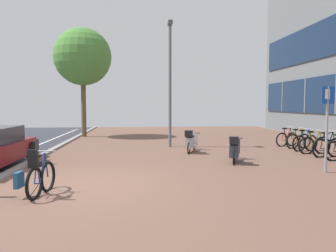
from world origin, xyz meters
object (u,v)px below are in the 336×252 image
(bicycle_rack_02, at_px, (328,148))
(street_tree, at_px, (83,57))
(bicycle_rack_03, at_px, (314,145))
(scooter_mid, at_px, (235,150))
(parking_sign, at_px, (327,120))
(scooter_near, at_px, (191,142))
(lamp_post, at_px, (170,78))
(bicycle_rack_05, at_px, (298,141))
(bicycle_rack_04, at_px, (305,143))
(bicycle_rack_06, at_px, (287,139))
(bollard_far, at_px, (37,151))
(bicycle_foreground, at_px, (39,178))

(bicycle_rack_02, height_order, street_tree, street_tree)
(bicycle_rack_03, xyz_separation_m, scooter_mid, (-3.80, -1.56, 0.08))
(bicycle_rack_03, relative_size, parking_sign, 0.56)
(bicycle_rack_02, xyz_separation_m, scooter_near, (-4.97, 1.64, 0.08))
(scooter_mid, distance_m, lamp_post, 5.33)
(bicycle_rack_05, relative_size, street_tree, 0.20)
(bicycle_rack_04, bearing_deg, scooter_mid, -148.56)
(scooter_near, bearing_deg, lamp_post, 111.26)
(bicycle_rack_04, xyz_separation_m, lamp_post, (-5.62, 1.84, 2.87))
(street_tree, bearing_deg, bicycle_rack_06, -27.72)
(bicycle_rack_02, bearing_deg, bollard_far, -177.72)
(bicycle_rack_06, bearing_deg, street_tree, 152.28)
(bicycle_rack_04, bearing_deg, bicycle_rack_05, 80.77)
(street_tree, xyz_separation_m, bollard_far, (-0.01, -9.03, -4.45))
(bicycle_foreground, xyz_separation_m, scooter_near, (4.34, 5.76, 0.05))
(lamp_post, bearing_deg, bicycle_rack_03, -25.12)
(bicycle_rack_05, bearing_deg, scooter_near, -171.99)
(lamp_post, bearing_deg, bicycle_foreground, -115.91)
(bollard_far, bearing_deg, street_tree, 89.95)
(scooter_mid, bearing_deg, bicycle_rack_06, 45.74)
(bicycle_rack_03, distance_m, bollard_far, 10.49)
(bicycle_rack_05, xyz_separation_m, parking_sign, (-1.80, -4.90, 1.21))
(bicycle_foreground, distance_m, bicycle_rack_06, 11.76)
(bicycle_rack_04, bearing_deg, street_tree, 146.00)
(bollard_far, bearing_deg, scooter_near, 20.44)
(scooter_near, height_order, bollard_far, scooter_near)
(bicycle_foreground, relative_size, bollard_far, 1.59)
(bicycle_rack_02, xyz_separation_m, street_tree, (-10.48, 8.61, 4.51))
(bicycle_rack_02, xyz_separation_m, lamp_post, (-5.66, 3.40, 2.86))
(parking_sign, height_order, street_tree, street_tree)
(lamp_post, relative_size, bollard_far, 6.80)
(bicycle_rack_05, xyz_separation_m, scooter_near, (-5.07, -0.71, 0.10))
(bicycle_rack_03, bearing_deg, bicycle_rack_05, 84.08)
(lamp_post, relative_size, street_tree, 0.87)
(bicycle_foreground, relative_size, bicycle_rack_04, 1.02)
(bicycle_rack_05, height_order, street_tree, street_tree)
(bicycle_rack_05, height_order, bollard_far, bicycle_rack_05)
(street_tree, bearing_deg, bicycle_rack_05, -30.63)
(bicycle_rack_02, height_order, bicycle_rack_06, bicycle_rack_02)
(bicycle_foreground, relative_size, scooter_near, 0.80)
(bicycle_foreground, height_order, street_tree, street_tree)
(bicycle_foreground, bearing_deg, bicycle_rack_02, 23.87)
(bicycle_rack_04, relative_size, parking_sign, 0.53)
(bicycle_rack_02, relative_size, bicycle_rack_06, 1.11)
(bicycle_foreground, bearing_deg, bicycle_rack_05, 34.53)
(bicycle_rack_04, xyz_separation_m, bicycle_rack_06, (-0.02, 1.57, -0.01))
(bicycle_foreground, xyz_separation_m, bicycle_rack_02, (9.31, 4.12, -0.03))
(bicycle_foreground, bearing_deg, bicycle_rack_04, 31.50)
(bicycle_rack_04, bearing_deg, bicycle_rack_03, -92.56)
(bicycle_rack_03, height_order, bicycle_rack_05, bicycle_rack_03)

